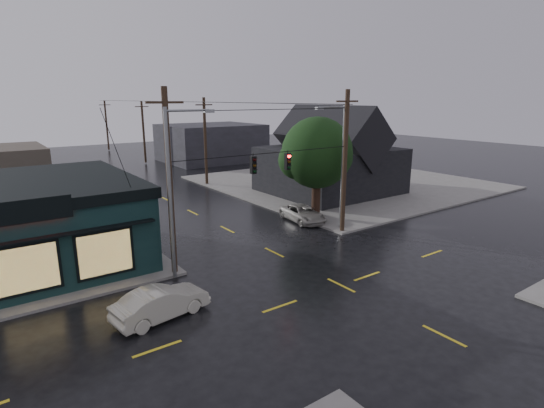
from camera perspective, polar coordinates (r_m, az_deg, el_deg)
ground_plane at (r=22.98m, az=9.26°, el=-10.73°), size 160.00×160.00×0.00m
sidewalk_ne at (r=50.08m, az=9.50°, el=2.95°), size 28.00×28.00×0.15m
ne_building at (r=43.83m, az=7.84°, el=7.26°), size 12.60×11.60×8.75m
corner_tree at (r=33.79m, az=6.08°, el=6.81°), size 5.65×5.65×8.05m
utility_pole_nw at (r=24.66m, az=-12.90°, el=-9.13°), size 2.00×0.32×10.15m
utility_pole_ne at (r=31.57m, az=9.38°, el=-3.77°), size 2.00×0.32×10.15m
utility_pole_far_a at (r=48.65m, az=-8.74°, el=2.56°), size 2.00×0.32×9.65m
utility_pole_far_b at (r=66.87m, az=-16.60°, el=5.26°), size 2.00×0.32×9.15m
utility_pole_far_c at (r=85.88m, az=-21.07°, el=6.74°), size 2.00×0.32×9.15m
span_signal_assembly at (r=26.20m, az=-0.16°, el=5.58°), size 13.00×0.48×1.23m
streetlight_nw at (r=23.96m, az=-12.90°, el=-9.84°), size 5.40×0.30×9.15m
streetlight_ne at (r=32.38m, az=9.14°, el=-3.30°), size 5.40×0.30×9.15m
bg_building_east at (r=67.50m, az=-8.22°, el=8.17°), size 14.00×12.00×5.60m
sedan_cream at (r=19.98m, az=-14.67°, el=-12.72°), size 4.53×2.18×1.43m
suv_silver at (r=33.82m, az=4.16°, el=-1.28°), size 2.69×4.82×1.27m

